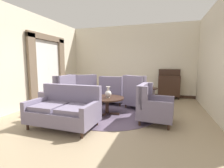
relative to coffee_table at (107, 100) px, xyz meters
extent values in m
plane|color=#9E896B|center=(0.05, -0.11, -0.43)|extent=(9.20, 9.20, 0.00)
cube|color=beige|center=(0.05, 3.17, 1.15)|extent=(5.79, 0.08, 3.16)
cube|color=beige|center=(-2.77, 0.87, 1.15)|extent=(0.08, 4.60, 3.16)
cube|color=beige|center=(2.86, 0.87, 1.15)|extent=(0.08, 4.60, 3.16)
cube|color=#382319|center=(0.05, 3.12, -0.37)|extent=(5.63, 0.03, 0.12)
cylinder|color=#5B4C60|center=(0.05, 0.19, -0.42)|extent=(2.77, 2.77, 0.01)
cube|color=silver|center=(-2.71, 0.91, 0.82)|extent=(0.03, 1.30, 2.02)
cube|color=white|center=(-2.69, 0.91, 0.82)|extent=(0.02, 1.38, 2.10)
cube|color=white|center=(-2.69, 0.91, 0.82)|extent=(0.02, 0.04, 2.02)
cube|color=white|center=(-2.69, 0.91, 0.82)|extent=(0.02, 1.30, 0.04)
cube|color=#75604C|center=(-2.65, 0.08, 0.87)|extent=(0.10, 0.32, 2.32)
cube|color=#75604C|center=(-2.65, 1.74, 0.87)|extent=(0.10, 0.32, 2.32)
cube|color=#75604C|center=(-2.65, 0.91, 1.99)|extent=(0.10, 1.98, 0.20)
cylinder|color=#382319|center=(0.00, 0.00, 0.06)|extent=(0.98, 0.98, 0.04)
cylinder|color=#382319|center=(0.00, 0.00, -0.17)|extent=(0.10, 0.10, 0.43)
cube|color=#382319|center=(0.22, 0.03, -0.39)|extent=(0.29, 0.09, 0.07)
cube|color=#382319|center=(-0.10, 0.20, -0.39)|extent=(0.17, 0.28, 0.07)
cube|color=#382319|center=(-0.08, -0.20, -0.39)|extent=(0.16, 0.28, 0.07)
cylinder|color=beige|center=(0.05, -0.04, 0.09)|extent=(0.10, 0.10, 0.02)
ellipsoid|color=beige|center=(0.05, -0.04, 0.20)|extent=(0.19, 0.19, 0.19)
cylinder|color=beige|center=(0.05, -0.04, 0.34)|extent=(0.07, 0.07, 0.10)
torus|color=beige|center=(0.05, -0.04, 0.39)|extent=(0.13, 0.13, 0.02)
cube|color=slate|center=(-0.65, -1.22, -0.14)|extent=(1.59, 0.92, 0.29)
cube|color=slate|center=(-0.64, -0.85, 0.27)|extent=(1.57, 0.18, 0.52)
cube|color=slate|center=(-1.00, -1.25, 0.05)|extent=(0.65, 0.70, 0.10)
cube|color=slate|center=(-0.31, -1.27, 0.05)|extent=(0.65, 0.70, 0.10)
cube|color=slate|center=(-1.38, -1.25, 0.10)|extent=(0.13, 0.78, 0.20)
cube|color=slate|center=(0.08, -1.29, 0.10)|extent=(0.13, 0.78, 0.20)
cylinder|color=#382319|center=(-1.35, -1.56, -0.36)|extent=(0.06, 0.06, 0.14)
cylinder|color=#382319|center=(0.02, -1.60, -0.36)|extent=(0.06, 0.06, 0.14)
cylinder|color=#382319|center=(-1.33, -0.84, -0.36)|extent=(0.06, 0.06, 0.14)
cylinder|color=#382319|center=(0.04, -0.88, -0.36)|extent=(0.06, 0.06, 0.14)
cube|color=slate|center=(1.37, -0.27, -0.15)|extent=(0.88, 0.91, 0.27)
cube|color=slate|center=(1.04, -0.25, 0.26)|extent=(0.21, 0.85, 0.55)
cube|color=slate|center=(1.10, -0.62, 0.32)|extent=(0.21, 0.12, 0.42)
cube|color=slate|center=(1.16, 0.12, 0.32)|extent=(0.21, 0.12, 0.42)
cube|color=slate|center=(1.39, -0.65, 0.09)|extent=(0.72, 0.16, 0.22)
cube|color=slate|center=(1.45, 0.10, 0.09)|extent=(0.72, 0.16, 0.22)
cylinder|color=#382319|center=(1.67, -0.64, -0.36)|extent=(0.06, 0.06, 0.14)
cylinder|color=#382319|center=(1.73, 0.04, -0.36)|extent=(0.06, 0.06, 0.14)
cylinder|color=#382319|center=(1.02, -0.59, -0.36)|extent=(0.06, 0.06, 0.14)
cylinder|color=#382319|center=(1.08, 0.10, -0.36)|extent=(0.06, 0.06, 0.14)
cube|color=slate|center=(-1.28, 0.95, -0.15)|extent=(1.16, 1.15, 0.27)
cube|color=slate|center=(-1.01, 0.70, 0.32)|extent=(0.62, 0.65, 0.67)
cube|color=slate|center=(-0.85, 1.00, 0.40)|extent=(0.21, 0.21, 0.51)
cube|color=slate|center=(-1.31, 0.52, 0.40)|extent=(0.21, 0.21, 0.51)
cube|color=slate|center=(-1.09, 1.23, 0.10)|extent=(0.63, 0.60, 0.24)
cube|color=slate|center=(-1.54, 0.75, 0.10)|extent=(0.63, 0.60, 0.24)
cylinder|color=#382319|center=(-1.33, 1.42, -0.36)|extent=(0.06, 0.06, 0.14)
cylinder|color=#382319|center=(-1.74, 0.98, -0.36)|extent=(0.06, 0.06, 0.14)
cylinder|color=#382319|center=(-0.82, 0.93, -0.36)|extent=(0.06, 0.06, 0.14)
cylinder|color=#382319|center=(-1.23, 0.49, -0.36)|extent=(0.06, 0.06, 0.14)
cube|color=slate|center=(0.76, 1.01, -0.16)|extent=(1.01, 1.04, 0.26)
cube|color=slate|center=(0.62, 0.72, 0.32)|extent=(0.73, 0.44, 0.69)
cube|color=slate|center=(0.94, 0.66, 0.40)|extent=(0.18, 0.22, 0.53)
cube|color=slate|center=(0.37, 0.93, 0.40)|extent=(0.18, 0.22, 0.53)
cube|color=slate|center=(1.07, 0.92, 0.08)|extent=(0.39, 0.68, 0.21)
cube|color=slate|center=(0.49, 1.19, 0.08)|extent=(0.39, 0.68, 0.21)
cylinder|color=#382319|center=(1.15, 1.18, -0.36)|extent=(0.06, 0.06, 0.14)
cylinder|color=#382319|center=(0.63, 1.43, -0.36)|extent=(0.06, 0.06, 0.14)
cylinder|color=#382319|center=(0.88, 0.60, -0.36)|extent=(0.06, 0.06, 0.14)
cylinder|color=#382319|center=(0.36, 0.85, -0.36)|extent=(0.06, 0.06, 0.14)
cube|color=slate|center=(-0.21, 1.38, -0.13)|extent=(0.83, 0.91, 0.32)
cube|color=slate|center=(-0.21, 1.00, 0.31)|extent=(0.82, 0.15, 0.56)
cube|color=slate|center=(0.15, 1.08, 0.38)|extent=(0.10, 0.20, 0.43)
cube|color=slate|center=(-0.57, 1.09, 0.38)|extent=(0.10, 0.20, 0.43)
cube|color=slate|center=(0.15, 1.42, 0.13)|extent=(0.11, 0.80, 0.19)
cube|color=slate|center=(-0.57, 1.43, 0.13)|extent=(0.11, 0.80, 0.19)
cylinder|color=#382319|center=(0.12, 1.74, -0.36)|extent=(0.06, 0.06, 0.14)
cylinder|color=#382319|center=(-0.53, 1.75, -0.36)|extent=(0.06, 0.06, 0.14)
cylinder|color=#382319|center=(0.12, 1.00, -0.36)|extent=(0.06, 0.06, 0.14)
cylinder|color=#382319|center=(-0.54, 1.01, -0.36)|extent=(0.06, 0.06, 0.14)
cube|color=slate|center=(-1.63, -0.03, -0.16)|extent=(0.91, 0.83, 0.26)
cube|color=slate|center=(-1.28, -0.06, 0.33)|extent=(0.21, 0.77, 0.71)
cube|color=slate|center=(-1.34, 0.27, 0.42)|extent=(0.21, 0.12, 0.54)
cube|color=slate|center=(-1.40, -0.39, 0.42)|extent=(0.21, 0.12, 0.54)
cube|color=slate|center=(-1.65, 0.30, 0.08)|extent=(0.75, 0.16, 0.21)
cube|color=slate|center=(-1.71, -0.36, 0.08)|extent=(0.75, 0.16, 0.21)
cylinder|color=#382319|center=(-1.94, 0.30, -0.36)|extent=(0.06, 0.06, 0.14)
cylinder|color=#382319|center=(-1.99, -0.30, -0.36)|extent=(0.06, 0.06, 0.14)
cylinder|color=#382319|center=(-1.26, 0.24, -0.36)|extent=(0.06, 0.06, 0.14)
cylinder|color=#382319|center=(-1.31, -0.36, -0.36)|extent=(0.06, 0.06, 0.14)
cylinder|color=#382319|center=(1.11, 0.97, 0.26)|extent=(0.51, 0.51, 0.03)
cylinder|color=#382319|center=(1.11, 0.97, -0.09)|extent=(0.07, 0.07, 0.67)
cylinder|color=#382319|center=(1.11, 0.97, -0.41)|extent=(0.33, 0.33, 0.04)
cube|color=#382319|center=(1.74, 2.87, 0.10)|extent=(0.87, 0.34, 0.86)
cube|color=#382319|center=(1.74, 3.02, 0.67)|extent=(0.87, 0.04, 0.27)
cube|color=#382319|center=(1.36, 2.75, -0.38)|extent=(0.06, 0.06, 0.10)
cube|color=#382319|center=(2.12, 2.75, -0.38)|extent=(0.06, 0.06, 0.10)
cube|color=#382319|center=(1.36, 2.99, -0.38)|extent=(0.06, 0.06, 0.10)
cube|color=#382319|center=(2.12, 2.99, -0.38)|extent=(0.06, 0.06, 0.10)
camera|label=1|loc=(1.54, -4.42, 1.05)|focal=26.72mm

